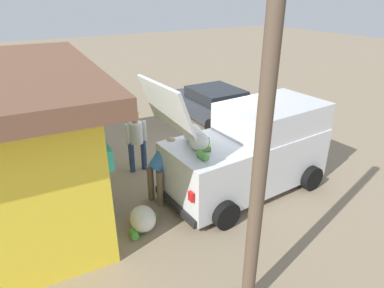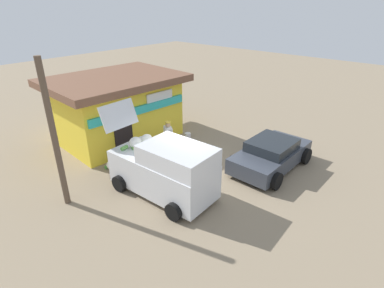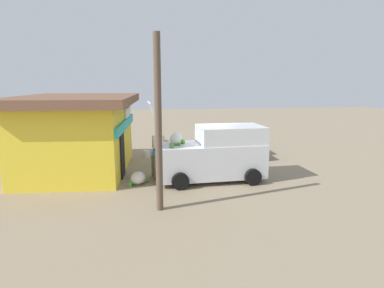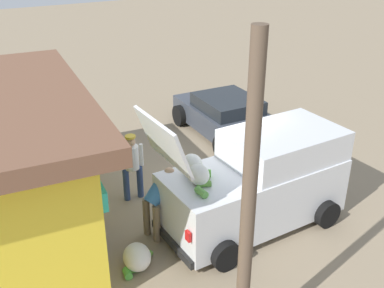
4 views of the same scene
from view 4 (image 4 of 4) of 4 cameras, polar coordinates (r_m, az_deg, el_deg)
The scene contains 8 objects.
ground_plane at distance 11.62m, azimuth 1.49°, elevation -5.24°, with size 60.00×60.00×0.00m, color gray.
delivery_van at distance 9.91m, azimuth 8.29°, elevation -4.64°, with size 2.23×4.36×2.99m.
parked_sedan at distance 14.20m, azimuth 4.40°, elevation 3.42°, with size 3.93×2.22×1.23m.
vendor_standing at distance 10.76m, azimuth -7.48°, elevation -2.39°, with size 0.36×0.57×1.66m.
customer_bending at distance 9.51m, azimuth -4.24°, elevation -6.65°, with size 0.62×0.77×1.48m.
unloaded_banana_pile at distance 9.10m, azimuth -6.87°, elevation -13.87°, with size 0.79×0.75×0.45m.
paint_bucket at distance 12.59m, azimuth -12.74°, elevation -2.44°, with size 0.31×0.31×0.34m, color silver.
utility_pole at distance 6.20m, azimuth 6.97°, elevation -8.71°, with size 0.20×0.20×5.01m, color brown.
Camera 4 is at (-8.63, 4.95, 6.01)m, focal length 42.88 mm.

